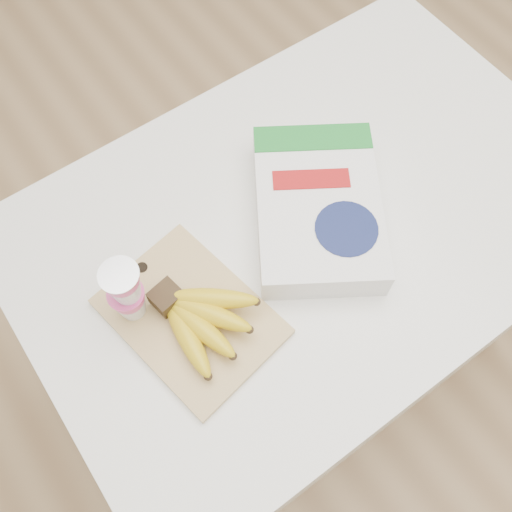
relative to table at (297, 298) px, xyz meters
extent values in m
plane|color=tan|center=(0.00, 0.00, -0.41)|extent=(4.00, 4.00, 0.00)
cube|color=white|center=(0.00, 0.00, 0.00)|extent=(1.09, 0.73, 0.82)
cube|color=tan|center=(-0.29, -0.04, 0.42)|extent=(0.26, 0.32, 0.01)
cube|color=#382816|center=(-0.31, 0.00, 0.45)|extent=(0.05, 0.05, 0.03)
ellipsoid|color=gold|center=(-0.32, -0.08, 0.44)|extent=(0.05, 0.16, 0.05)
sphere|color=#382816|center=(-0.32, -0.15, 0.44)|extent=(0.01, 0.01, 0.01)
ellipsoid|color=gold|center=(-0.29, -0.07, 0.45)|extent=(0.07, 0.16, 0.05)
sphere|color=#382816|center=(-0.27, -0.15, 0.45)|extent=(0.01, 0.01, 0.01)
ellipsoid|color=gold|center=(-0.27, -0.06, 0.45)|extent=(0.11, 0.15, 0.05)
sphere|color=#382816|center=(-0.23, -0.13, 0.45)|extent=(0.01, 0.01, 0.01)
ellipsoid|color=gold|center=(-0.25, -0.05, 0.46)|extent=(0.14, 0.13, 0.05)
sphere|color=#382816|center=(-0.19, -0.10, 0.46)|extent=(0.01, 0.01, 0.01)
cylinder|color=silver|center=(-0.36, 0.02, 0.57)|extent=(0.06, 0.06, 0.00)
cube|color=white|center=(0.00, -0.01, 0.44)|extent=(0.36, 0.39, 0.07)
cube|color=#1C7F2B|center=(0.07, 0.10, 0.48)|extent=(0.21, 0.17, 0.00)
cylinder|color=#141D4D|center=(0.00, -0.08, 0.48)|extent=(0.15, 0.15, 0.00)
cube|color=#AA1314|center=(0.02, 0.03, 0.48)|extent=(0.14, 0.11, 0.00)
camera|label=1|loc=(-0.39, -0.37, 1.33)|focal=40.00mm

